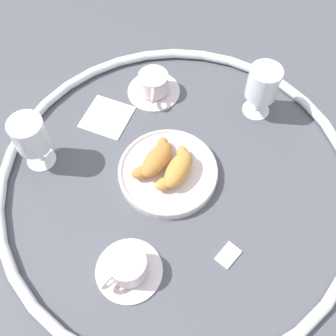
{
  "coord_description": "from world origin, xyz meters",
  "views": [
    {
      "loc": [
        -0.43,
        -0.15,
        0.82
      ],
      "look_at": [
        0.01,
        0.03,
        0.03
      ],
      "focal_mm": 43.82,
      "sensor_mm": 36.0,
      "label": 1
    }
  ],
  "objects_px": {
    "sugar_packet": "(228,255)",
    "folded_napkin": "(107,117)",
    "juice_glass_right": "(263,85)",
    "croissant_small": "(156,159)",
    "coffee_cup_near": "(128,267)",
    "juice_glass_left": "(30,137)",
    "coffee_cup_far": "(154,85)",
    "pastry_plate": "(168,172)",
    "croissant_large": "(178,169)"
  },
  "relations": [
    {
      "from": "coffee_cup_near",
      "to": "croissant_small",
      "type": "bearing_deg",
      "value": 9.74
    },
    {
      "from": "pastry_plate",
      "to": "juice_glass_right",
      "type": "xyz_separation_m",
      "value": [
        0.26,
        -0.13,
        0.08
      ]
    },
    {
      "from": "coffee_cup_near",
      "to": "juice_glass_left",
      "type": "bearing_deg",
      "value": 61.23
    },
    {
      "from": "sugar_packet",
      "to": "coffee_cup_near",
      "type": "bearing_deg",
      "value": 140.67
    },
    {
      "from": "juice_glass_left",
      "to": "sugar_packet",
      "type": "relative_size",
      "value": 2.8
    },
    {
      "from": "croissant_small",
      "to": "coffee_cup_near",
      "type": "height_order",
      "value": "croissant_small"
    },
    {
      "from": "croissant_large",
      "to": "croissant_small",
      "type": "xyz_separation_m",
      "value": [
        0.01,
        0.05,
        0.0
      ]
    },
    {
      "from": "juice_glass_right",
      "to": "sugar_packet",
      "type": "height_order",
      "value": "juice_glass_right"
    },
    {
      "from": "croissant_large",
      "to": "juice_glass_right",
      "type": "bearing_deg",
      "value": -23.04
    },
    {
      "from": "coffee_cup_near",
      "to": "juice_glass_right",
      "type": "xyz_separation_m",
      "value": [
        0.5,
        -0.12,
        0.07
      ]
    },
    {
      "from": "sugar_packet",
      "to": "folded_napkin",
      "type": "bearing_deg",
      "value": 79.1
    },
    {
      "from": "croissant_small",
      "to": "coffee_cup_far",
      "type": "height_order",
      "value": "croissant_small"
    },
    {
      "from": "coffee_cup_near",
      "to": "juice_glass_right",
      "type": "height_order",
      "value": "juice_glass_right"
    },
    {
      "from": "coffee_cup_far",
      "to": "juice_glass_right",
      "type": "bearing_deg",
      "value": -80.84
    },
    {
      "from": "coffee_cup_near",
      "to": "juice_glass_right",
      "type": "bearing_deg",
      "value": -14.02
    },
    {
      "from": "coffee_cup_far",
      "to": "sugar_packet",
      "type": "relative_size",
      "value": 2.72
    },
    {
      "from": "croissant_small",
      "to": "sugar_packet",
      "type": "bearing_deg",
      "value": -121.83
    },
    {
      "from": "pastry_plate",
      "to": "croissant_large",
      "type": "xyz_separation_m",
      "value": [
        -0.0,
        -0.02,
        0.03
      ]
    },
    {
      "from": "pastry_plate",
      "to": "croissant_small",
      "type": "distance_m",
      "value": 0.04
    },
    {
      "from": "croissant_small",
      "to": "juice_glass_right",
      "type": "height_order",
      "value": "juice_glass_right"
    },
    {
      "from": "sugar_packet",
      "to": "folded_napkin",
      "type": "distance_m",
      "value": 0.45
    },
    {
      "from": "sugar_packet",
      "to": "folded_napkin",
      "type": "relative_size",
      "value": 0.45
    },
    {
      "from": "juice_glass_right",
      "to": "croissant_small",
      "type": "bearing_deg",
      "value": 147.03
    },
    {
      "from": "croissant_large",
      "to": "sugar_packet",
      "type": "xyz_separation_m",
      "value": [
        -0.13,
        -0.16,
        -0.04
      ]
    },
    {
      "from": "croissant_small",
      "to": "coffee_cup_far",
      "type": "distance_m",
      "value": 0.23
    },
    {
      "from": "coffee_cup_near",
      "to": "coffee_cup_far",
      "type": "distance_m",
      "value": 0.47
    },
    {
      "from": "juice_glass_left",
      "to": "sugar_packet",
      "type": "xyz_separation_m",
      "value": [
        -0.06,
        -0.48,
        -0.09
      ]
    },
    {
      "from": "pastry_plate",
      "to": "croissant_small",
      "type": "xyz_separation_m",
      "value": [
        0.0,
        0.03,
        0.03
      ]
    },
    {
      "from": "juice_glass_left",
      "to": "folded_napkin",
      "type": "bearing_deg",
      "value": -27.2
    },
    {
      "from": "coffee_cup_near",
      "to": "folded_napkin",
      "type": "height_order",
      "value": "coffee_cup_near"
    },
    {
      "from": "croissant_large",
      "to": "folded_napkin",
      "type": "xyz_separation_m",
      "value": [
        0.1,
        0.23,
        -0.04
      ]
    },
    {
      "from": "croissant_large",
      "to": "coffee_cup_far",
      "type": "relative_size",
      "value": 1.0
    },
    {
      "from": "croissant_small",
      "to": "coffee_cup_near",
      "type": "bearing_deg",
      "value": -170.26
    },
    {
      "from": "pastry_plate",
      "to": "sugar_packet",
      "type": "bearing_deg",
      "value": -125.2
    },
    {
      "from": "pastry_plate",
      "to": "croissant_large",
      "type": "bearing_deg",
      "value": -95.12
    },
    {
      "from": "coffee_cup_far",
      "to": "juice_glass_right",
      "type": "relative_size",
      "value": 0.97
    },
    {
      "from": "sugar_packet",
      "to": "folded_napkin",
      "type": "height_order",
      "value": "sugar_packet"
    },
    {
      "from": "coffee_cup_near",
      "to": "juice_glass_left",
      "type": "height_order",
      "value": "juice_glass_left"
    },
    {
      "from": "juice_glass_left",
      "to": "juice_glass_right",
      "type": "height_order",
      "value": "same"
    },
    {
      "from": "coffee_cup_near",
      "to": "coffee_cup_far",
      "type": "height_order",
      "value": "same"
    },
    {
      "from": "croissant_large",
      "to": "croissant_small",
      "type": "height_order",
      "value": "same"
    },
    {
      "from": "croissant_small",
      "to": "juice_glass_right",
      "type": "xyz_separation_m",
      "value": [
        0.26,
        -0.17,
        0.05
      ]
    },
    {
      "from": "pastry_plate",
      "to": "coffee_cup_far",
      "type": "relative_size",
      "value": 1.67
    },
    {
      "from": "croissant_large",
      "to": "sugar_packet",
      "type": "bearing_deg",
      "value": -128.57
    },
    {
      "from": "pastry_plate",
      "to": "croissant_small",
      "type": "relative_size",
      "value": 1.69
    },
    {
      "from": "pastry_plate",
      "to": "juice_glass_left",
      "type": "distance_m",
      "value": 0.31
    },
    {
      "from": "croissant_small",
      "to": "folded_napkin",
      "type": "distance_m",
      "value": 0.2
    },
    {
      "from": "croissant_small",
      "to": "sugar_packet",
      "type": "distance_m",
      "value": 0.26
    },
    {
      "from": "coffee_cup_far",
      "to": "sugar_packet",
      "type": "height_order",
      "value": "coffee_cup_far"
    },
    {
      "from": "croissant_small",
      "to": "folded_napkin",
      "type": "bearing_deg",
      "value": 61.76
    }
  ]
}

